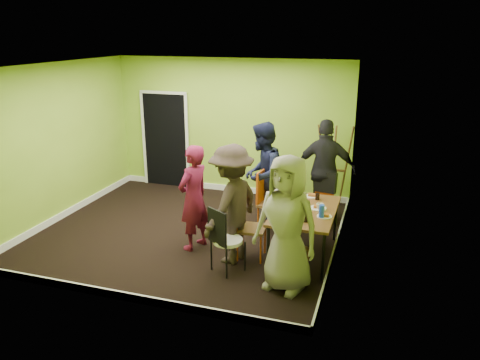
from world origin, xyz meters
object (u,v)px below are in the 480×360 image
(easel, at_px, (334,168))
(person_front_end, at_px, (287,224))
(person_back_end, at_px, (325,170))
(chair_front_end, at_px, (290,246))
(chair_back_end, at_px, (325,188))
(chair_left_far, at_px, (268,198))
(chair_bentwood, at_px, (224,237))
(person_left_near, at_px, (232,204))
(dining_table, at_px, (305,213))
(orange_bottle, at_px, (302,202))
(chair_left_near, at_px, (246,222))
(blue_bottle, at_px, (322,211))
(person_standing, at_px, (194,198))
(person_left_far, at_px, (262,175))
(thermos, at_px, (300,202))

(easel, relative_size, person_front_end, 0.90)
(person_back_end, bearing_deg, chair_front_end, 79.21)
(chair_back_end, distance_m, chair_front_end, 2.19)
(chair_left_far, xyz_separation_m, chair_bentwood, (-0.22, -1.60, -0.06))
(person_back_end, bearing_deg, person_left_near, 54.98)
(dining_table, distance_m, person_left_near, 1.14)
(chair_left_far, relative_size, person_left_near, 0.60)
(orange_bottle, distance_m, person_left_near, 1.15)
(dining_table, height_order, person_front_end, person_front_end)
(chair_left_near, distance_m, person_front_end, 1.09)
(chair_back_end, xyz_separation_m, person_back_end, (-0.03, 0.19, 0.27))
(chair_back_end, distance_m, easel, 0.72)
(chair_back_end, relative_size, blue_bottle, 4.70)
(person_standing, xyz_separation_m, person_front_end, (1.64, -0.76, 0.09))
(chair_back_end, height_order, person_front_end, person_front_end)
(chair_front_end, height_order, person_front_end, person_front_end)
(orange_bottle, distance_m, person_front_end, 1.22)
(chair_front_end, relative_size, person_left_far, 0.49)
(chair_left_near, bearing_deg, chair_left_far, 171.83)
(chair_left_far, distance_m, person_left_near, 1.28)
(person_front_end, bearing_deg, orange_bottle, 107.13)
(easel, height_order, person_left_far, person_left_far)
(chair_front_end, height_order, thermos, thermos)
(thermos, bearing_deg, chair_bentwood, -137.18)
(chair_back_end, distance_m, person_back_end, 0.33)
(person_front_end, bearing_deg, chair_front_end, 105.59)
(dining_table, xyz_separation_m, person_standing, (-1.70, -0.27, 0.15))
(person_front_end, bearing_deg, person_standing, 171.22)
(dining_table, relative_size, chair_back_end, 1.61)
(person_left_far, distance_m, person_back_end, 1.18)
(person_standing, distance_m, person_back_end, 2.56)
(chair_back_end, relative_size, chair_front_end, 1.03)
(easel, distance_m, blue_bottle, 2.35)
(chair_left_near, height_order, person_standing, person_standing)
(thermos, bearing_deg, person_back_end, 84.51)
(dining_table, distance_m, easel, 2.10)
(chair_left_far, bearing_deg, person_left_near, -3.08)
(easel, xyz_separation_m, thermos, (-0.25, -2.13, 0.05))
(easel, xyz_separation_m, person_standing, (-1.87, -2.36, 0.02))
(person_standing, bearing_deg, person_left_far, 166.16)
(chair_left_near, height_order, blue_bottle, chair_left_near)
(chair_left_near, bearing_deg, person_left_far, -179.91)
(thermos, bearing_deg, person_left_near, -153.77)
(blue_bottle, relative_size, person_left_far, 0.11)
(chair_bentwood, relative_size, person_front_end, 0.53)
(blue_bottle, relative_size, person_front_end, 0.11)
(chair_bentwood, relative_size, person_left_far, 0.53)
(person_left_far, xyz_separation_m, person_front_end, (0.87, -1.98, 0.00))
(chair_front_end, bearing_deg, thermos, 114.54)
(blue_bottle, distance_m, orange_bottle, 0.58)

